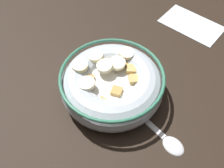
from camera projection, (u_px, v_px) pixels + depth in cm
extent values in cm
cube|color=black|center=(112.00, 97.00, 50.07)|extent=(124.93, 124.93, 2.00)
cylinder|color=#B2BCC6|center=(112.00, 93.00, 49.04)|extent=(10.07, 10.07, 0.60)
torus|color=#B2BCC6|center=(112.00, 85.00, 47.07)|extent=(18.31, 18.31, 5.52)
torus|color=#337259|center=(112.00, 76.00, 45.10)|extent=(18.36, 18.36, 0.60)
cylinder|color=white|center=(112.00, 81.00, 46.23)|extent=(14.99, 14.99, 0.40)
cube|color=#B78947|center=(83.00, 70.00, 46.94)|extent=(2.33, 2.29, 0.97)
cube|color=#B78947|center=(125.00, 63.00, 47.99)|extent=(2.42, 2.39, 0.97)
cube|color=tan|center=(134.00, 79.00, 45.74)|extent=(2.31, 2.32, 0.83)
cube|color=tan|center=(102.00, 103.00, 42.69)|extent=(2.28, 2.32, 0.95)
cube|color=tan|center=(116.00, 91.00, 44.31)|extent=(2.46, 2.46, 0.87)
cube|color=tan|center=(131.00, 69.00, 47.03)|extent=(2.44, 2.43, 0.84)
cube|color=tan|center=(140.00, 66.00, 47.63)|extent=(2.39, 2.41, 0.92)
cube|color=#B78947|center=(113.00, 63.00, 48.14)|extent=(2.23, 2.23, 0.79)
cube|color=tan|center=(89.00, 80.00, 45.78)|extent=(2.48, 2.47, 0.93)
cube|color=tan|center=(141.00, 100.00, 43.10)|extent=(2.49, 2.49, 0.95)
cylinder|color=#F9EFC6|center=(102.00, 67.00, 45.81)|extent=(3.73, 3.76, 1.21)
cylinder|color=beige|center=(97.00, 55.00, 48.10)|extent=(3.99, 3.98, 0.99)
cylinder|color=#F9EFC6|center=(127.00, 53.00, 48.14)|extent=(3.31, 3.34, 0.96)
cylinder|color=#F9EFC6|center=(118.00, 63.00, 46.68)|extent=(3.94, 3.93, 0.98)
cylinder|color=beige|center=(80.00, 66.00, 45.95)|extent=(3.56, 3.57, 0.72)
cylinder|color=#F9EFC6|center=(87.00, 83.00, 44.02)|extent=(3.78, 3.79, 0.95)
ellipsoid|color=silver|center=(174.00, 145.00, 42.68)|extent=(4.28, 3.43, 0.80)
cube|color=silver|center=(141.00, 116.00, 46.21)|extent=(10.99, 2.66, 0.36)
cube|color=silver|center=(192.00, 24.00, 60.83)|extent=(15.39, 11.80, 0.30)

